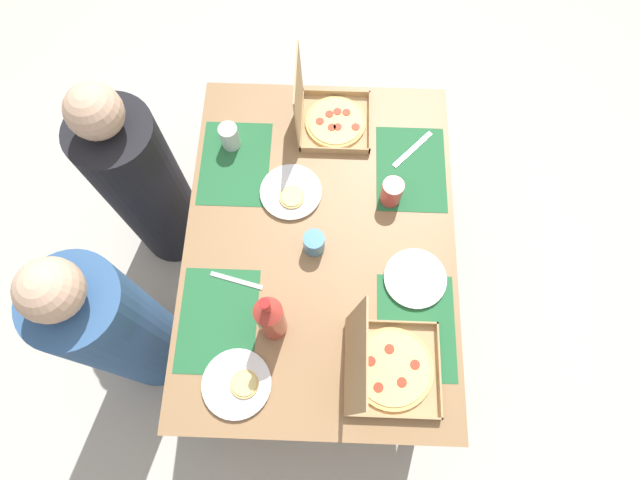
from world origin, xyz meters
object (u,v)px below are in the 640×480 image
object	(u,v)px
cup_dark	(230,137)
cup_red	(314,243)
diner_left_seat	(120,329)
pizza_box_center	(328,117)
diner_right_seat	(146,187)
cup_clear_left	(392,192)
plate_near_left	(415,279)
pizza_box_edge_far	(384,367)
plate_middle	(291,193)
plate_near_right	(238,384)
soda_bottle	(270,318)

from	to	relation	value
cup_dark	cup_red	distance (m)	0.53
diner_left_seat	pizza_box_center	bearing A→B (deg)	-43.68
diner_right_seat	cup_clear_left	bearing A→B (deg)	-97.40
diner_left_seat	plate_near_left	bearing A→B (deg)	-81.18
pizza_box_edge_far	cup_dark	distance (m)	1.00
plate_middle	cup_red	world-z (taller)	cup_red
pizza_box_edge_far	diner_left_seat	xyz separation A→B (m)	(0.14, 0.96, -0.27)
plate_middle	cup_red	distance (m)	0.23
pizza_box_edge_far	diner_right_seat	size ratio (longest dim) A/B	0.30
plate_near_right	pizza_box_center	bearing A→B (deg)	-14.52
cup_red	diner_left_seat	distance (m)	0.81
cup_clear_left	cup_dark	bearing A→B (deg)	70.67
diner_right_seat	cup_dark	bearing A→B (deg)	-77.99
diner_left_seat	cup_dark	bearing A→B (deg)	-29.61
pizza_box_center	plate_near_left	xyz separation A→B (m)	(-0.62, -0.32, -0.04)
pizza_box_edge_far	plate_near_right	bearing A→B (deg)	98.03
plate_middle	diner_right_seat	bearing A→B (deg)	79.01
cup_clear_left	diner_left_seat	size ratio (longest dim) A/B	0.10
diner_right_seat	plate_middle	bearing A→B (deg)	-100.99
plate_middle	cup_clear_left	distance (m)	0.37
plate_near_left	cup_red	world-z (taller)	cup_red
pizza_box_center	cup_red	xyz separation A→B (m)	(-0.52, 0.03, -0.00)
plate_near_right	cup_clear_left	distance (m)	0.84
plate_middle	soda_bottle	distance (m)	0.51
cup_dark	diner_left_seat	size ratio (longest dim) A/B	0.09
pizza_box_edge_far	pizza_box_center	bearing A→B (deg)	12.56
pizza_box_center	plate_near_right	size ratio (longest dim) A/B	1.36
pizza_box_center	plate_middle	bearing A→B (deg)	157.99
cup_dark	plate_middle	bearing A→B (deg)	-130.52
pizza_box_edge_far	diner_left_seat	distance (m)	1.01
pizza_box_center	diner_right_seat	size ratio (longest dim) A/B	0.27
cup_dark	diner_right_seat	size ratio (longest dim) A/B	0.09
plate_near_right	cup_clear_left	size ratio (longest dim) A/B	2.04
diner_right_seat	cup_red	bearing A→B (deg)	-114.53
pizza_box_center	plate_middle	world-z (taller)	pizza_box_center
pizza_box_edge_far	cup_clear_left	size ratio (longest dim) A/B	3.09
plate_near_right	cup_clear_left	world-z (taller)	cup_clear_left
plate_near_left	plate_near_right	world-z (taller)	plate_near_right
plate_near_right	plate_middle	bearing A→B (deg)	-10.95
plate_middle	cup_red	bearing A→B (deg)	-155.77
pizza_box_edge_far	diner_left_seat	world-z (taller)	diner_left_seat
plate_near_left	plate_middle	bearing A→B (deg)	54.93
plate_middle	cup_clear_left	size ratio (longest dim) A/B	2.08
diner_right_seat	soda_bottle	bearing A→B (deg)	-135.84
diner_right_seat	diner_left_seat	bearing A→B (deg)	180.00
soda_bottle	diner_right_seat	bearing A→B (deg)	44.16
pizza_box_edge_far	cup_clear_left	xyz separation A→B (m)	(0.61, -0.03, 0.00)
plate_near_left	cup_red	distance (m)	0.37
soda_bottle	diner_right_seat	world-z (taller)	diner_right_seat
pizza_box_edge_far	cup_red	distance (m)	0.48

